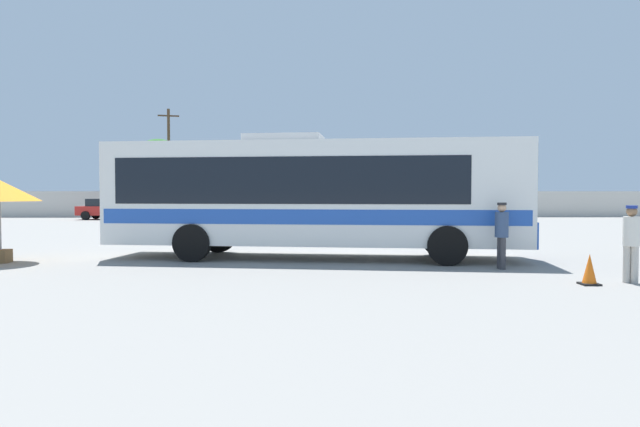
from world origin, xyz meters
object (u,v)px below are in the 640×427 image
at_px(coach_bus_white_blue, 310,193).
at_px(parked_car_second_maroon, 187,209).
at_px(utility_pole_near, 169,160).
at_px(roadside_tree_midleft, 231,166).
at_px(passenger_waiting_on_apron, 631,239).
at_px(parked_car_leftmost_red, 107,209).
at_px(attendant_by_bus_door, 502,231).
at_px(traffic_cone_on_apron, 589,270).
at_px(roadside_tree_left, 159,160).
at_px(roadside_tree_midright, 354,170).

bearing_deg(coach_bus_white_blue, parked_car_second_maroon, 109.96).
height_order(utility_pole_near, roadside_tree_midleft, utility_pole_near).
relative_size(parked_car_second_maroon, utility_pole_near, 0.50).
height_order(passenger_waiting_on_apron, roadside_tree_midleft, roadside_tree_midleft).
bearing_deg(utility_pole_near, passenger_waiting_on_apron, -62.65).
xyz_separation_m(passenger_waiting_on_apron, roadside_tree_midleft, (-13.43, 35.74, 3.38)).
bearing_deg(parked_car_leftmost_red, passenger_waiting_on_apron, -53.68).
distance_m(attendant_by_bus_door, parked_car_leftmost_red, 33.65).
height_order(coach_bus_white_blue, traffic_cone_on_apron, coach_bus_white_blue).
height_order(parked_car_second_maroon, utility_pole_near, utility_pole_near).
relative_size(passenger_waiting_on_apron, traffic_cone_on_apron, 2.54).
bearing_deg(roadside_tree_midleft, parked_car_leftmost_red, -142.66).
bearing_deg(utility_pole_near, roadside_tree_midleft, -9.28).
bearing_deg(coach_bus_white_blue, traffic_cone_on_apron, -40.20).
xyz_separation_m(passenger_waiting_on_apron, roadside_tree_left, (-20.06, 37.47, 3.91)).
bearing_deg(parked_car_leftmost_red, roadside_tree_midright, 29.05).
distance_m(parked_car_leftmost_red, roadside_tree_midright, 22.01).
relative_size(attendant_by_bus_door, parked_car_second_maroon, 0.36).
xyz_separation_m(attendant_by_bus_door, roadside_tree_midright, (-0.68, 37.84, 3.15)).
relative_size(utility_pole_near, roadside_tree_left, 1.37).
bearing_deg(parked_car_leftmost_red, attendant_by_bus_door, -54.16).
bearing_deg(roadside_tree_midleft, parked_car_second_maroon, -115.09).
relative_size(parked_car_leftmost_red, roadside_tree_midright, 0.70).
height_order(parked_car_second_maroon, roadside_tree_midleft, roadside_tree_midleft).
relative_size(coach_bus_white_blue, traffic_cone_on_apron, 18.85).
xyz_separation_m(attendant_by_bus_door, roadside_tree_left, (-18.10, 35.28, 3.90)).
bearing_deg(passenger_waiting_on_apron, utility_pole_near, 117.35).
distance_m(passenger_waiting_on_apron, utility_pole_near, 41.44).
distance_m(coach_bus_white_blue, parked_car_leftmost_red, 29.01).
bearing_deg(utility_pole_near, coach_bus_white_blue, -69.08).
relative_size(coach_bus_white_blue, roadside_tree_midleft, 1.97).
relative_size(parked_car_leftmost_red, roadside_tree_left, 0.63).
xyz_separation_m(parked_car_leftmost_red, traffic_cone_on_apron, (20.68, -29.69, -0.50)).
relative_size(passenger_waiting_on_apron, parked_car_leftmost_red, 0.38).
bearing_deg(roadside_tree_midright, coach_bus_white_blue, -96.57).
bearing_deg(passenger_waiting_on_apron, roadside_tree_left, 118.17).
bearing_deg(traffic_cone_on_apron, utility_pole_near, 115.99).
distance_m(parked_car_second_maroon, roadside_tree_midleft, 7.03).
height_order(parked_car_second_maroon, roadside_tree_midright, roadside_tree_midright).
height_order(coach_bus_white_blue, parked_car_second_maroon, coach_bus_white_blue).
bearing_deg(roadside_tree_left, parked_car_leftmost_red, -101.28).
xyz_separation_m(parked_car_leftmost_red, parked_car_second_maroon, (5.65, 0.76, -0.02)).
distance_m(utility_pole_near, traffic_cone_on_apron, 41.26).
height_order(attendant_by_bus_door, roadside_tree_left, roadside_tree_left).
height_order(attendant_by_bus_door, roadside_tree_midleft, roadside_tree_midleft).
xyz_separation_m(parked_car_second_maroon, roadside_tree_midleft, (2.58, 5.51, 3.52)).
relative_size(parked_car_second_maroon, traffic_cone_on_apron, 7.25).
distance_m(attendant_by_bus_door, traffic_cone_on_apron, 2.68).
bearing_deg(parked_car_second_maroon, roadside_tree_midleft, 64.91).
bearing_deg(coach_bus_white_blue, attendant_by_bus_door, -27.07).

